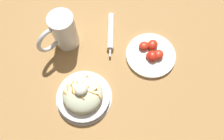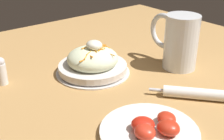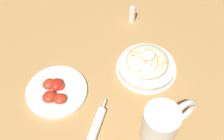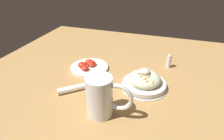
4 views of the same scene
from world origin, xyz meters
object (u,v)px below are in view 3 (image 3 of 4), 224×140
Objects in this scene: tomato_plate at (56,91)px; salt_shaker at (132,13)px; napkin_roll at (93,133)px; salad_plate at (147,64)px; beer_mug at (160,128)px.

tomato_plate is 0.44m from salt_shaker.
tomato_plate is at bearing -81.01° from napkin_roll.
salad_plate is 0.33m from tomato_plate.
beer_mug is 0.51m from salt_shaker.
beer_mug is 0.37m from tomato_plate.
napkin_roll is at bearing 42.69° from salt_shaker.
salt_shaker is (-0.41, -0.15, 0.03)m from tomato_plate.
napkin_roll is at bearing -34.69° from beer_mug.
salt_shaker is (-0.10, -0.23, 0.01)m from salad_plate.
napkin_roll is 2.18× the size of salt_shaker.
napkin_roll is (0.16, -0.11, -0.06)m from beer_mug.
beer_mug is at bearing 61.16° from salad_plate.
napkin_roll is 0.83× the size of tomato_plate.
salad_plate is 0.25m from salt_shaker.
napkin_roll is 0.52m from salt_shaker.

